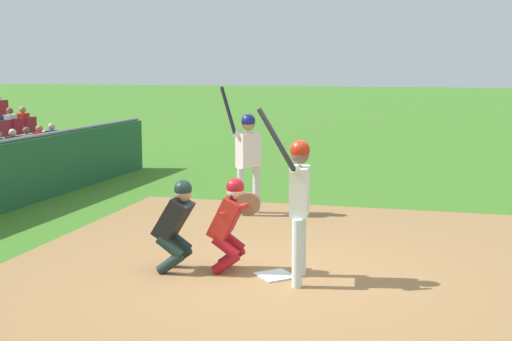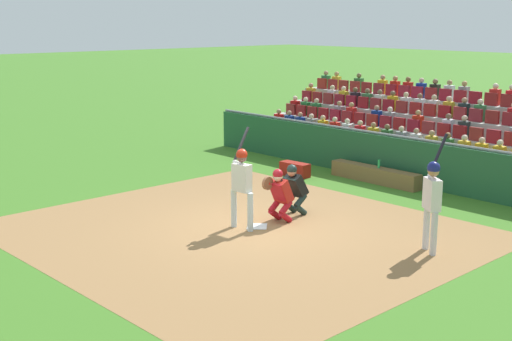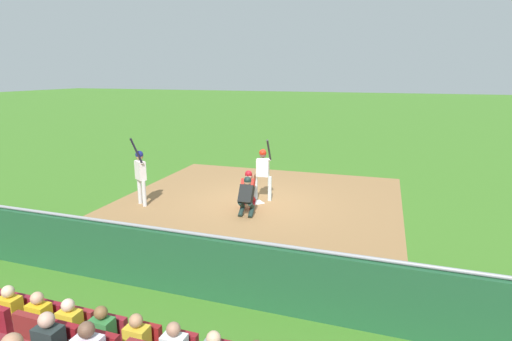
# 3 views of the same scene
# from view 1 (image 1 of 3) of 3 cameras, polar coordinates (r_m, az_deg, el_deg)

# --- Properties ---
(ground_plane) EXTENTS (160.00, 160.00, 0.00)m
(ground_plane) POSITION_cam_1_polar(r_m,az_deg,el_deg) (9.13, 1.60, -8.69)
(ground_plane) COLOR #3E7523
(infield_dirt_patch) EXTENTS (9.64, 8.82, 0.01)m
(infield_dirt_patch) POSITION_cam_1_polar(r_m,az_deg,el_deg) (9.03, 4.71, -8.90)
(infield_dirt_patch) COLOR #986E43
(infield_dirt_patch) RESTS_ON ground_plane
(home_plate_marker) EXTENTS (0.62, 0.62, 0.02)m
(home_plate_marker) POSITION_cam_1_polar(r_m,az_deg,el_deg) (9.13, 1.60, -8.59)
(home_plate_marker) COLOR white
(home_plate_marker) RESTS_ON infield_dirt_patch
(batter_at_plate) EXTENTS (0.64, 0.61, 2.22)m
(batter_at_plate) POSITION_cam_1_polar(r_m,az_deg,el_deg) (8.66, 3.54, -1.97)
(batter_at_plate) COLOR silver
(batter_at_plate) RESTS_ON ground_plane
(catcher_crouching) EXTENTS (0.49, 0.73, 1.28)m
(catcher_crouching) POSITION_cam_1_polar(r_m,az_deg,el_deg) (9.17, -2.10, -4.01)
(catcher_crouching) COLOR #AA131D
(catcher_crouching) RESTS_ON ground_plane
(home_plate_umpire) EXTENTS (0.47, 0.51, 1.26)m
(home_plate_umpire) POSITION_cam_1_polar(r_m,az_deg,el_deg) (9.24, -6.57, -4.15)
(home_plate_umpire) COLOR #1A2C29
(home_plate_umpire) RESTS_ON ground_plane
(on_deck_batter) EXTENTS (0.50, 0.74, 2.34)m
(on_deck_batter) POSITION_cam_1_polar(r_m,az_deg,el_deg) (12.61, -0.69, 1.55)
(on_deck_batter) COLOR silver
(on_deck_batter) RESTS_ON ground_plane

